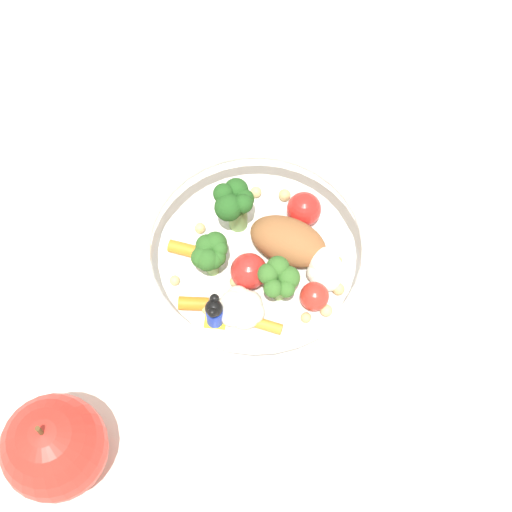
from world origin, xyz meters
TOP-DOWN VIEW (x-y plane):
  - ground_plane at (0.00, 0.00)m, footprint 2.40×2.40m
  - food_container at (0.01, 0.01)m, footprint 0.20×0.20m
  - loose_apple at (-0.19, -0.10)m, footprint 0.08×0.08m

SIDE VIEW (x-z plane):
  - ground_plane at x=0.00m, z-range 0.00..0.00m
  - food_container at x=0.01m, z-range 0.00..0.06m
  - loose_apple at x=-0.19m, z-range -0.01..0.09m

